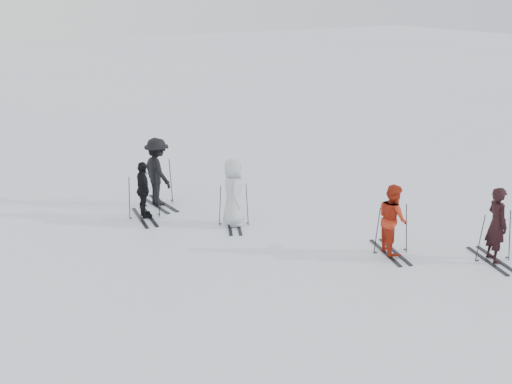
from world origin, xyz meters
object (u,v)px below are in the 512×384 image
skier_grey (233,193)px  skier_uphill_left (143,191)px  skier_near_dark (496,226)px  skier_red (392,220)px  skier_uphill_far (158,172)px

skier_grey → skier_uphill_left: bearing=71.5°
skier_near_dark → skier_uphill_left: 8.86m
skier_red → skier_grey: size_ratio=0.93×
skier_uphill_left → skier_uphill_far: skier_uphill_far is taller
skier_red → skier_uphill_far: 6.86m
skier_red → skier_uphill_left: skier_red is taller
skier_near_dark → skier_uphill_far: bearing=51.0°
skier_near_dark → skier_grey: skier_grey is taller
skier_near_dark → skier_red: skier_near_dark is taller
skier_near_dark → skier_red: bearing=64.8°
skier_near_dark → skier_uphill_far: skier_uphill_far is taller
skier_uphill_far → skier_red: bearing=-154.3°
skier_red → skier_grey: 4.16m
skier_grey → skier_uphill_left: 2.49m
skier_red → skier_grey: bearing=50.0°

